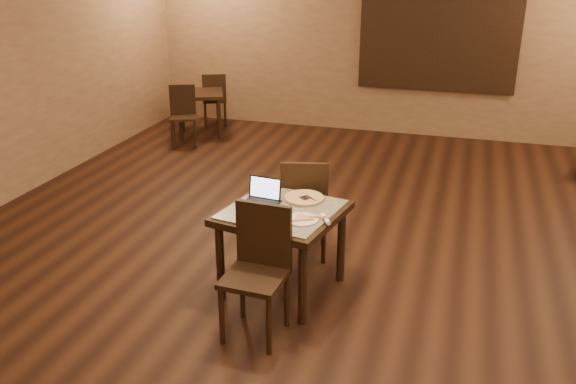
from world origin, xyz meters
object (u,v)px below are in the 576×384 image
(pizza_pan, at_px, (304,199))
(other_table_b, at_px, (199,99))
(laptop, at_px, (263,196))
(chair_main_near, at_px, (259,263))
(other_table_b_chair_near, at_px, (183,112))
(other_table_b_chair_far, at_px, (215,97))
(tiled_table, at_px, (282,220))
(chair_main_far, at_px, (304,203))

(pizza_pan, relative_size, other_table_b, 0.37)
(laptop, distance_m, other_table_b, 4.76)
(pizza_pan, bearing_deg, chair_main_near, -97.70)
(other_table_b, height_order, other_table_b_chair_near, other_table_b_chair_near)
(pizza_pan, bearing_deg, other_table_b_chair_near, 129.54)
(chair_main_near, height_order, laptop, chair_main_near)
(other_table_b, height_order, other_table_b_chair_far, other_table_b_chair_far)
(tiled_table, relative_size, chair_main_near, 1.06)
(chair_main_near, bearing_deg, tiled_table, 93.62)
(chair_main_far, bearing_deg, other_table_b, -67.18)
(chair_main_near, distance_m, pizza_pan, 0.88)
(pizza_pan, bearing_deg, laptop, -155.86)
(other_table_b, relative_size, other_table_b_chair_far, 1.09)
(tiled_table, distance_m, other_table_b_chair_far, 5.37)
(other_table_b_chair_near, bearing_deg, other_table_b_chair_far, 62.46)
(tiled_table, bearing_deg, other_table_b_chair_far, 130.14)
(chair_main_far, xyz_separation_m, other_table_b_chair_far, (-2.65, 4.07, -0.07))
(other_table_b_chair_near, relative_size, other_table_b_chair_far, 1.00)
(laptop, bearing_deg, chair_main_far, 73.01)
(chair_main_near, distance_m, laptop, 0.78)
(chair_main_far, xyz_separation_m, other_table_b_chair_near, (-2.71, 3.03, -0.07))
(chair_main_near, xyz_separation_m, laptop, (-0.20, 0.71, 0.24))
(tiled_table, distance_m, other_table_b_chair_near, 4.53)
(other_table_b_chair_near, xyz_separation_m, other_table_b_chair_far, (0.06, 1.04, 0.00))
(tiled_table, xyz_separation_m, chair_main_near, (0.00, -0.61, -0.09))
(laptop, bearing_deg, other_table_b_chair_near, 131.22)
(other_table_b_chair_near, distance_m, other_table_b_chair_far, 1.04)
(other_table_b, distance_m, other_table_b_chair_far, 0.53)
(pizza_pan, xyz_separation_m, other_table_b_chair_near, (-2.81, 3.40, -0.27))
(laptop, bearing_deg, other_table_b_chair_far, 124.01)
(tiled_table, xyz_separation_m, other_table_b_chair_near, (-2.69, 3.64, -0.16))
(tiled_table, distance_m, laptop, 0.27)
(tiled_table, distance_m, chair_main_near, 0.62)
(chair_main_far, xyz_separation_m, pizza_pan, (0.10, -0.37, 0.20))
(other_table_b, bearing_deg, pizza_pan, -78.78)
(laptop, height_order, other_table_b_chair_near, laptop)
(tiled_table, distance_m, other_table_b, 4.94)
(laptop, relative_size, other_table_b_chair_far, 0.35)
(other_table_b, relative_size, other_table_b_chair_near, 1.09)
(other_table_b_chair_far, bearing_deg, chair_main_near, 92.34)
(other_table_b, bearing_deg, tiled_table, -81.53)
(other_table_b, bearing_deg, chair_main_far, -77.02)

